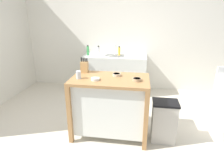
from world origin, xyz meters
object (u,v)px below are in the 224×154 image
sink_faucet (116,50)px  bottle_hand_soap (119,51)px  bowl_stoneware_deep (95,79)px  bottle_dish_soap (88,51)px  knife_block (84,67)px  trash_bin (164,121)px  kitchen_island (110,104)px  drinking_cup (79,75)px  bottle_spray_cleaner (99,51)px  bowl_ceramic_small (137,79)px  bowl_ceramic_wide (117,75)px

sink_faucet → bottle_hand_soap: 0.13m
bowl_stoneware_deep → bottle_dish_soap: 1.89m
knife_block → trash_bin: (1.24, -0.27, -0.70)m
kitchen_island → trash_bin: 0.83m
drinking_cup → bottle_spray_cleaner: bottle_spray_cleaner is taller
bowl_ceramic_small → bottle_dish_soap: 2.09m
knife_block → bottle_spray_cleaner: bearing=93.7°
bowl_stoneware_deep → knife_block: bearing=126.6°
bowl_ceramic_wide → bottle_dish_soap: (-0.87, 1.56, 0.05)m
bowl_ceramic_small → bottle_hand_soap: bottle_hand_soap is taller
bottle_spray_cleaner → bottle_hand_soap: bearing=14.6°
trash_bin → sink_faucet: size_ratio=2.86×
bottle_spray_cleaner → kitchen_island: bearing=-72.1°
kitchen_island → bowl_ceramic_small: (0.39, -0.06, 0.43)m
bottle_dish_soap → bowl_ceramic_wide: bearing=-60.8°
bottle_dish_soap → bottle_hand_soap: (0.72, 0.10, -0.01)m
bottle_spray_cleaner → bowl_ceramic_wide: bearing=-68.2°
drinking_cup → sink_faucet: size_ratio=0.50×
kitchen_island → bottle_dish_soap: bottle_dish_soap is taller
kitchen_island → trash_bin: (0.80, -0.05, -0.20)m
bowl_ceramic_wide → bottle_dish_soap: size_ratio=0.52×
bottle_hand_soap → knife_block: bearing=-103.4°
drinking_cup → knife_block: bearing=90.7°
bowl_ceramic_small → knife_block: bearing=161.1°
bottle_hand_soap → bowl_ceramic_wide: bearing=-84.8°
drinking_cup → bottle_spray_cleaner: size_ratio=0.49×
kitchen_island → bowl_ceramic_wide: (0.08, 0.11, 0.43)m
bowl_stoneware_deep → sink_faucet: size_ratio=0.54×
bottle_dish_soap → bottle_spray_cleaner: 0.26m
bowl_stoneware_deep → bottle_spray_cleaner: (-0.35, 1.77, 0.05)m
bottle_hand_soap → bottle_dish_soap: bearing=-171.7°
kitchen_island → bottle_spray_cleaner: bearing=107.9°
bowl_ceramic_wide → sink_faucet: sink_faucet is taller
knife_block → bottle_dish_soap: (-0.35, 1.45, -0.02)m
bowl_stoneware_deep → bottle_dish_soap: bearing=108.6°
bottle_spray_cleaner → knife_block: bearing=-86.3°
kitchen_island → bowl_ceramic_small: bearing=-8.7°
drinking_cup → sink_faucet: (0.27, 1.95, 0.01)m
bowl_stoneware_deep → sink_faucet: sink_faucet is taller
drinking_cup → trash_bin: (1.24, 0.04, -0.66)m
bowl_ceramic_small → bowl_ceramic_wide: bearing=150.3°
kitchen_island → trash_bin: size_ratio=1.78×
sink_faucet → bowl_ceramic_wide: bearing=-82.0°
knife_block → bowl_ceramic_small: knife_block is taller
knife_block → trash_bin: bearing=-12.2°
sink_faucet → drinking_cup: bearing=-97.9°
bowl_ceramic_small → trash_bin: 0.75m
knife_block → bowl_ceramic_wide: knife_block is taller
kitchen_island → bowl_ceramic_wide: bearing=54.1°
bowl_ceramic_small → bowl_stoneware_deep: bowl_ceramic_small is taller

